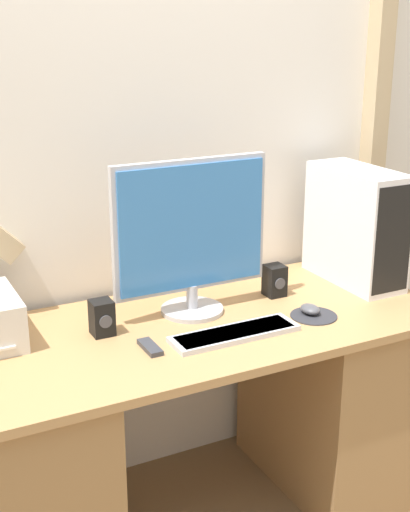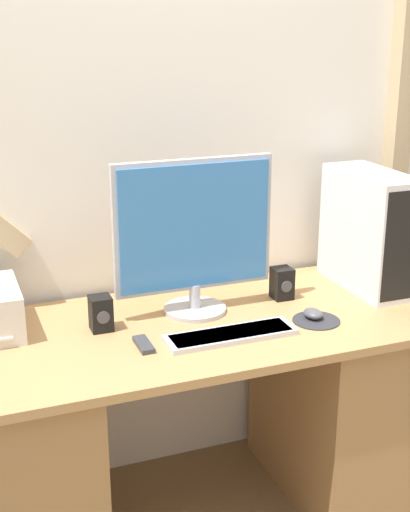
{
  "view_description": "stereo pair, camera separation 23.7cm",
  "coord_description": "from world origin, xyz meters",
  "views": [
    {
      "loc": [
        -0.98,
        -1.63,
        1.79
      ],
      "look_at": [
        0.05,
        0.38,
        1.03
      ],
      "focal_mm": 50.0,
      "sensor_mm": 36.0,
      "label": 1
    },
    {
      "loc": [
        -0.76,
        -1.73,
        1.79
      ],
      "look_at": [
        0.05,
        0.38,
        1.03
      ],
      "focal_mm": 50.0,
      "sensor_mm": 36.0,
      "label": 2
    }
  ],
  "objects": [
    {
      "name": "wall_back",
      "position": [
        0.0,
        0.81,
        1.35
      ],
      "size": [
        6.4,
        0.13,
        2.7
      ],
      "color": "white",
      "rests_on": "ground_plane"
    },
    {
      "name": "mousepad",
      "position": [
        0.41,
        0.25,
        0.79
      ],
      "size": [
        0.16,
        0.16,
        0.0
      ],
      "color": "#2D2D33",
      "rests_on": "desk"
    },
    {
      "name": "monitor",
      "position": [
        0.05,
        0.48,
        1.08
      ],
      "size": [
        0.57,
        0.22,
        0.55
      ],
      "color": "#B7B7BC",
      "rests_on": "desk"
    },
    {
      "name": "desk",
      "position": [
        0.0,
        0.38,
        0.41
      ],
      "size": [
        1.78,
        0.75,
        0.79
      ],
      "color": "tan",
      "rests_on": "ground_plane"
    },
    {
      "name": "speaker_left",
      "position": [
        -0.3,
        0.44,
        0.85
      ],
      "size": [
        0.07,
        0.08,
        0.12
      ],
      "color": "black",
      "rests_on": "desk"
    },
    {
      "name": "keyboard",
      "position": [
        0.08,
        0.23,
        0.8
      ],
      "size": [
        0.44,
        0.13,
        0.02
      ],
      "color": "silver",
      "rests_on": "desk"
    },
    {
      "name": "mouse",
      "position": [
        0.41,
        0.27,
        0.81
      ],
      "size": [
        0.06,
        0.08,
        0.03
      ],
      "color": "#4C4C51",
      "rests_on": "mousepad"
    },
    {
      "name": "speaker_right",
      "position": [
        0.4,
        0.48,
        0.85
      ],
      "size": [
        0.07,
        0.08,
        0.12
      ],
      "color": "black",
      "rests_on": "desk"
    },
    {
      "name": "computer_tower",
      "position": [
        0.76,
        0.47,
        1.02
      ],
      "size": [
        0.19,
        0.43,
        0.45
      ],
      "color": "white",
      "rests_on": "desk"
    },
    {
      "name": "remote_control",
      "position": [
        -0.2,
        0.26,
        0.8
      ],
      "size": [
        0.04,
        0.12,
        0.02
      ],
      "color": "#38383D",
      "rests_on": "desk"
    }
  ]
}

